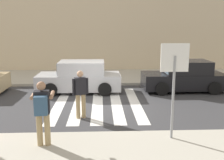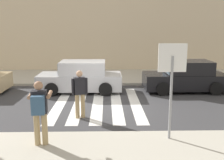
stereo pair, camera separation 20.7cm
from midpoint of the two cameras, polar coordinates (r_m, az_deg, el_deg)
ground_plane at (r=11.07m, az=-2.61°, el=-5.39°), size 120.00×120.00×0.00m
sidewalk_far at (r=16.89m, az=-2.15°, el=0.78°), size 60.00×4.80×0.14m
building_facade_far at (r=21.00m, az=-2.03°, el=10.02°), size 56.00×4.00×5.33m
crosswalk_stripe_0 at (r=11.41m, az=-10.67°, el=-5.05°), size 0.44×5.20×0.01m
crosswalk_stripe_1 at (r=11.31m, az=-6.65°, el=-5.07°), size 0.44×5.20×0.01m
crosswalk_stripe_2 at (r=11.26m, az=-2.58°, el=-5.08°), size 0.44×5.20×0.01m
crosswalk_stripe_3 at (r=11.27m, az=1.50°, el=-5.05°), size 0.44×5.20×0.01m
crosswalk_stripe_4 at (r=11.34m, az=5.56°, el=-5.01°), size 0.44×5.20×0.01m
stop_sign at (r=7.21m, az=13.72°, el=2.04°), size 0.76×0.08×2.65m
photographer_with_backpack at (r=7.02m, az=-14.70°, el=-5.88°), size 0.63×0.88×1.72m
pedestrian_crossing at (r=9.33m, az=-6.40°, el=-2.48°), size 0.56×0.34×1.72m
parked_car_silver at (r=13.18m, az=-6.33°, el=0.55°), size 4.10×1.92×1.55m
parked_car_black at (r=13.75m, az=16.13°, el=0.62°), size 4.10×1.92×1.55m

